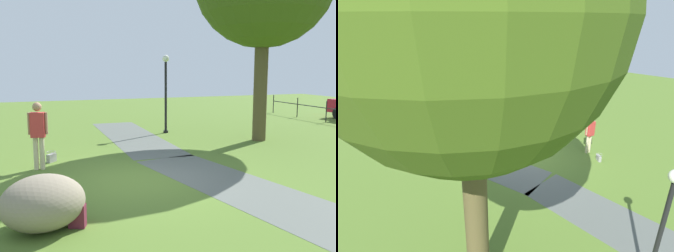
{
  "view_description": "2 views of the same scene",
  "coord_description": "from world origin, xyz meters",
  "views": [
    {
      "loc": [
        9.18,
        -2.66,
        2.75
      ],
      "look_at": [
        0.91,
        0.41,
        1.44
      ],
      "focal_mm": 43.23,
      "sensor_mm": 36.0,
      "label": 1
    },
    {
      "loc": [
        -7.19,
        8.39,
        5.85
      ],
      "look_at": [
        1.61,
        -0.29,
        0.87
      ],
      "focal_mm": 28.43,
      "sensor_mm": 36.0,
      "label": 2
    }
  ],
  "objects": [
    {
      "name": "ground_plane",
      "position": [
        0.0,
        0.0,
        0.0
      ],
      "size": [
        48.0,
        48.0,
        0.0
      ],
      "primitive_type": "plane",
      "color": "#4F6D27"
    },
    {
      "name": "footpath_segment_near",
      "position": [
        -6.0,
        1.47,
        0.0
      ],
      "size": [
        8.04,
        2.09,
        0.01
      ],
      "color": "#545953",
      "rests_on": "ground"
    },
    {
      "name": "footpath_segment_mid",
      "position": [
        1.94,
        2.09,
        0.0
      ],
      "size": [
        8.21,
        3.29,
        0.01
      ],
      "color": "#545953",
      "rests_on": "ground"
    },
    {
      "name": "lamp_post",
      "position": [
        -6.38,
        3.02,
        1.99
      ],
      "size": [
        0.28,
        0.28,
        3.19
      ],
      "color": "black",
      "rests_on": "ground"
    },
    {
      "name": "lawn_boulder",
      "position": [
        2.31,
        -2.36,
        0.47
      ],
      "size": [
        1.77,
        1.87,
        0.94
      ],
      "color": "gray",
      "rests_on": "ground"
    },
    {
      "name": "woman_with_handbag",
      "position": [
        -1.92,
        -2.21,
        1.06
      ],
      "size": [
        0.32,
        0.51,
        1.81
      ],
      "color": "#C8BB90",
      "rests_on": "ground"
    },
    {
      "name": "handbag_on_grass",
      "position": [
        -2.68,
        -1.85,
        0.14
      ],
      "size": [
        0.38,
        0.38,
        0.31
      ],
      "color": "gray",
      "rests_on": "ground"
    },
    {
      "name": "backpack_by_boulder",
      "position": [
        2.4,
        -1.81,
        0.19
      ],
      "size": [
        0.33,
        0.33,
        0.4
      ],
      "color": "maroon",
      "rests_on": "ground"
    }
  ]
}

